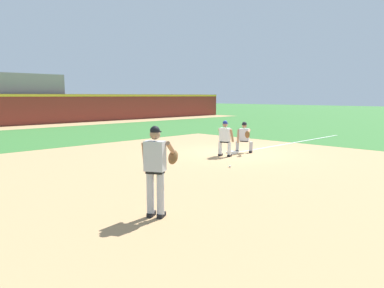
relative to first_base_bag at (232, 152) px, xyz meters
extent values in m
plane|color=#336B2D|center=(0.00, 0.00, -0.04)|extent=(160.00, 160.00, 0.00)
cube|color=tan|center=(-3.87, -2.09, -0.04)|extent=(18.00, 18.00, 0.01)
cube|color=tan|center=(0.00, 20.00, -0.04)|extent=(48.00, 3.20, 0.01)
cube|color=white|center=(5.22, 0.00, -0.04)|extent=(10.43, 0.10, 0.00)
cube|color=white|center=(0.00, 0.00, 0.00)|extent=(0.38, 0.38, 0.09)
sphere|color=white|center=(-2.51, -1.89, -0.01)|extent=(0.07, 0.07, 0.07)
cube|color=black|center=(-7.75, -4.06, 0.00)|extent=(0.28, 0.22, 0.09)
cylinder|color=#B2B2B7|center=(-7.78, -4.08, 0.46)|extent=(0.15, 0.15, 0.84)
cube|color=black|center=(-7.64, -4.25, 0.00)|extent=(0.28, 0.22, 0.09)
cylinder|color=#B2B2B7|center=(-7.68, -4.27, 0.46)|extent=(0.15, 0.15, 0.84)
cube|color=black|center=(-7.73, -4.18, 0.90)|extent=(0.34, 0.39, 0.06)
cube|color=#B2B2B7|center=(-7.73, -4.18, 1.22)|extent=(0.40, 0.47, 0.60)
sphere|color=#9E7051|center=(-7.71, -4.17, 1.65)|extent=(0.21, 0.21, 0.21)
sphere|color=black|center=(-7.71, -4.17, 1.72)|extent=(0.20, 0.20, 0.20)
cube|color=black|center=(-7.63, -4.12, 1.69)|extent=(0.18, 0.20, 0.02)
cylinder|color=#9E7051|center=(-7.78, -3.92, 1.19)|extent=(0.21, 0.17, 0.59)
cylinder|color=#9E7051|center=(-7.35, -4.26, 1.31)|extent=(0.51, 0.33, 0.41)
ellipsoid|color=brown|center=(-7.28, -4.22, 1.14)|extent=(0.36, 0.32, 0.34)
cube|color=black|center=(0.71, -0.45, 0.00)|extent=(0.28, 0.21, 0.09)
cylinder|color=#B2B2B7|center=(0.74, -0.43, 0.23)|extent=(0.15, 0.15, 0.40)
cube|color=black|center=(0.45, 0.09, 0.00)|extent=(0.28, 0.21, 0.09)
cylinder|color=#B2B2B7|center=(0.48, 0.11, 0.23)|extent=(0.15, 0.15, 0.40)
cube|color=black|center=(0.61, -0.16, 0.46)|extent=(0.33, 0.39, 0.06)
cube|color=#B2B2B7|center=(0.61, -0.16, 0.73)|extent=(0.39, 0.46, 0.52)
sphere|color=#9E7051|center=(0.60, -0.17, 1.12)|extent=(0.21, 0.21, 0.21)
sphere|color=black|center=(0.60, -0.17, 1.20)|extent=(0.20, 0.20, 0.20)
cube|color=black|center=(0.52, -0.21, 1.17)|extent=(0.17, 0.20, 0.02)
cylinder|color=#9E7051|center=(0.35, -0.56, 0.88)|extent=(0.56, 0.33, 0.24)
cylinder|color=#9E7051|center=(0.42, 0.02, 0.67)|extent=(0.25, 0.18, 0.58)
ellipsoid|color=brown|center=(0.16, -0.66, 0.80)|extent=(0.28, 0.27, 0.35)
cube|color=black|center=(-0.85, -0.06, 0.00)|extent=(0.28, 0.18, 0.09)
cylinder|color=white|center=(-0.89, -0.07, 0.28)|extent=(0.15, 0.15, 0.50)
cube|color=black|center=(-0.73, -0.44, 0.00)|extent=(0.28, 0.18, 0.09)
cylinder|color=white|center=(-0.77, -0.45, 0.28)|extent=(0.15, 0.15, 0.50)
cube|color=black|center=(-0.83, -0.26, 0.55)|extent=(0.29, 0.38, 0.06)
cube|color=white|center=(-0.83, -0.26, 0.85)|extent=(0.35, 0.45, 0.54)
sphere|color=#9E7051|center=(-0.81, -0.25, 1.25)|extent=(0.21, 0.21, 0.21)
sphere|color=navy|center=(-0.81, -0.25, 1.32)|extent=(0.20, 0.20, 0.20)
cube|color=navy|center=(-0.72, -0.23, 1.29)|extent=(0.16, 0.20, 0.02)
cylinder|color=#9E7051|center=(-0.76, 0.02, 0.81)|extent=(0.34, 0.18, 0.56)
cylinder|color=#9E7051|center=(-0.61, -0.45, 0.81)|extent=(0.34, 0.18, 0.56)
cube|color=maroon|center=(0.00, 22.00, 1.26)|extent=(48.00, 0.50, 2.60)
cube|color=gold|center=(0.00, 21.98, 2.44)|extent=(48.00, 0.54, 0.20)
cube|color=gray|center=(0.00, 24.47, 2.13)|extent=(8.05, 3.35, 4.35)
cube|color=gray|center=(0.00, 23.62, 2.69)|extent=(7.65, 0.85, 0.06)
cube|color=maroon|center=(-0.91, 23.47, 2.90)|extent=(0.47, 0.20, 0.44)
cube|color=maroon|center=(-0.30, 23.47, 2.90)|extent=(0.47, 0.20, 0.44)
cube|color=maroon|center=(0.30, 23.47, 2.90)|extent=(0.47, 0.20, 0.44)
cube|color=maroon|center=(0.91, 23.47, 2.90)|extent=(0.47, 0.20, 0.44)
cube|color=maroon|center=(1.51, 23.47, 2.90)|extent=(0.47, 0.20, 0.44)
cube|color=maroon|center=(2.12, 23.47, 2.90)|extent=(0.47, 0.20, 0.44)
cube|color=maroon|center=(2.72, 23.47, 2.90)|extent=(0.47, 0.20, 0.44)
cube|color=maroon|center=(3.32, 23.47, 2.90)|extent=(0.47, 0.20, 0.44)
cube|color=gray|center=(0.00, 24.47, 3.23)|extent=(7.65, 0.85, 0.06)
cube|color=maroon|center=(-0.91, 24.32, 3.45)|extent=(0.47, 0.20, 0.44)
cube|color=maroon|center=(-0.30, 24.32, 3.45)|extent=(0.47, 0.20, 0.44)
cube|color=maroon|center=(0.30, 24.32, 3.45)|extent=(0.47, 0.20, 0.44)
cube|color=maroon|center=(0.91, 24.32, 3.45)|extent=(0.47, 0.20, 0.44)
cube|color=maroon|center=(1.51, 24.32, 3.45)|extent=(0.47, 0.20, 0.44)
cube|color=maroon|center=(2.12, 24.32, 3.45)|extent=(0.47, 0.20, 0.44)
cube|color=maroon|center=(2.72, 24.32, 3.45)|extent=(0.47, 0.20, 0.44)
cube|color=maroon|center=(3.32, 24.32, 3.45)|extent=(0.47, 0.20, 0.44)
cube|color=gray|center=(0.00, 25.32, 3.79)|extent=(7.65, 0.85, 0.06)
cube|color=maroon|center=(-0.30, 25.17, 4.00)|extent=(0.47, 0.20, 0.44)
cube|color=maroon|center=(0.30, 25.17, 4.00)|extent=(0.47, 0.20, 0.44)
cube|color=maroon|center=(0.91, 25.17, 4.00)|extent=(0.47, 0.20, 0.44)
cube|color=maroon|center=(1.51, 25.17, 4.00)|extent=(0.47, 0.20, 0.44)
cube|color=maroon|center=(2.12, 25.17, 4.00)|extent=(0.47, 0.20, 0.44)
cube|color=maroon|center=(2.72, 25.17, 4.00)|extent=(0.47, 0.20, 0.44)
cube|color=maroon|center=(3.32, 25.17, 4.00)|extent=(0.47, 0.20, 0.44)
camera|label=1|loc=(-12.43, -9.84, 2.40)|focal=35.00mm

